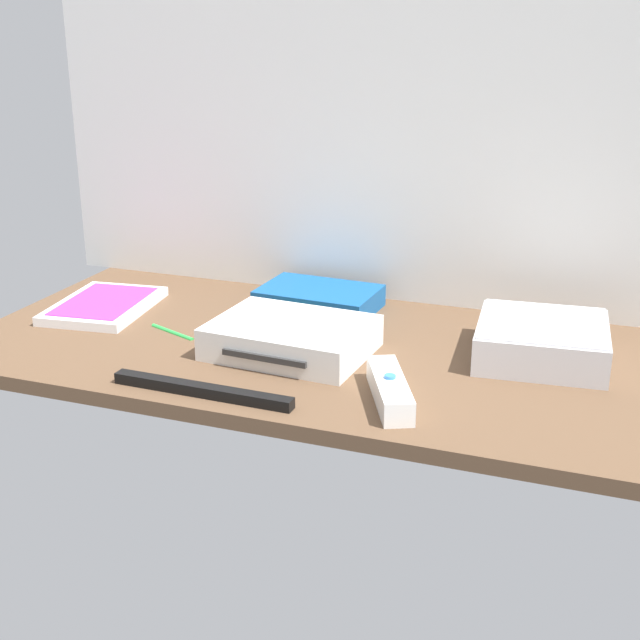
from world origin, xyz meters
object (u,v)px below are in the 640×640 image
object	(u,v)px
network_router	(319,299)
stylus_pen	(172,331)
game_case	(104,305)
game_console	(291,338)
remote_wand	(390,389)
mini_computer	(542,341)
sensor_bar	(202,390)

from	to	relation	value
network_router	stylus_pen	world-z (taller)	network_router
game_case	network_router	world-z (taller)	network_router
game_console	stylus_pen	size ratio (longest dim) A/B	2.44
game_case	remote_wand	xyz separation A→B (cm)	(51.46, -17.02, 0.75)
mini_computer	remote_wand	xyz separation A→B (cm)	(-15.40, -19.98, -1.13)
sensor_bar	remote_wand	bearing A→B (deg)	17.51
game_console	sensor_bar	size ratio (longest dim) A/B	0.91
mini_computer	stylus_pen	size ratio (longest dim) A/B	2.05
game_case	network_router	distance (cm)	33.79
sensor_bar	stylus_pen	bearing A→B (deg)	129.57
game_console	sensor_bar	bearing A→B (deg)	-102.54
remote_wand	network_router	bearing A→B (deg)	99.23
network_router	sensor_bar	size ratio (longest dim) A/B	0.77
sensor_bar	stylus_pen	size ratio (longest dim) A/B	2.67
mini_computer	network_router	world-z (taller)	mini_computer
mini_computer	sensor_bar	bearing A→B (deg)	-144.71
remote_wand	stylus_pen	world-z (taller)	remote_wand
mini_computer	sensor_bar	world-z (taller)	mini_computer
network_router	game_console	bearing A→B (deg)	-78.21
network_router	remote_wand	xyz separation A→B (cm)	(19.98, -29.27, -0.19)
remote_wand	mini_computer	bearing A→B (deg)	27.28
game_console	stylus_pen	xyz separation A→B (cm)	(-19.26, 1.13, -1.85)
network_router	sensor_bar	world-z (taller)	network_router
stylus_pen	remote_wand	bearing A→B (deg)	-17.80
game_console	remote_wand	xyz separation A→B (cm)	(17.04, -10.53, -0.69)
game_console	game_case	size ratio (longest dim) A/B	1.07
mini_computer	remote_wand	distance (cm)	25.25
mini_computer	game_case	size ratio (longest dim) A/B	0.90
network_router	stylus_pen	size ratio (longest dim) A/B	2.06
game_console	game_case	bearing A→B (deg)	172.84
game_case	sensor_bar	xyz separation A→B (cm)	(29.53, -23.46, -0.06)
stylus_pen	game_case	bearing A→B (deg)	160.53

